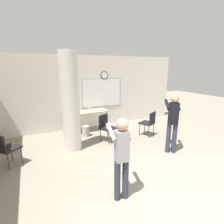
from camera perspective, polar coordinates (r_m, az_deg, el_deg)
name	(u,v)px	position (r m, az deg, el deg)	size (l,w,h in m)	color
ground_plane	(187,221)	(3.47, 23.34, -29.77)	(24.00, 24.00, 0.00)	gray
wall_back	(87,92)	(6.96, -8.05, 6.35)	(8.00, 0.15, 2.80)	silver
support_pillar	(70,103)	(5.01, -13.46, 2.99)	(0.50, 0.50, 2.80)	silver
folding_table	(86,113)	(6.58, -8.49, -0.27)	(1.61, 0.61, 0.77)	tan
bottle_on_table	(90,108)	(6.66, -7.16, 1.25)	(0.08, 0.08, 0.23)	silver
waste_bin	(86,131)	(6.22, -8.54, -6.18)	(0.24, 0.24, 0.38)	#B2B2B7
chair_table_front	(106,126)	(5.68, -1.83, -4.58)	(0.58, 0.58, 0.87)	black
chair_by_left_wall	(6,147)	(4.93, -31.43, -9.84)	(0.62, 0.62, 0.87)	black
chair_mid_room	(149,122)	(6.24, 11.91, -3.15)	(0.59, 0.59, 0.87)	black
person_playing_side	(173,119)	(5.08, 19.23, -2.13)	(0.58, 0.69, 1.67)	#2D3347
person_playing_front	(121,153)	(3.13, 3.04, -13.23)	(0.40, 0.63, 1.54)	#2D3347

